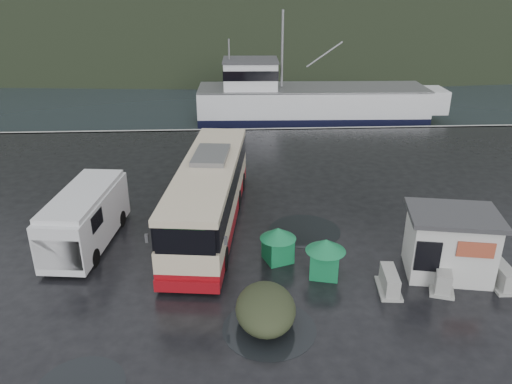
{
  "coord_description": "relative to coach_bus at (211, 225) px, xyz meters",
  "views": [
    {
      "loc": [
        -0.09,
        -17.94,
        11.1
      ],
      "look_at": [
        1.04,
        3.67,
        1.7
      ],
      "focal_mm": 35.0,
      "sensor_mm": 36.0,
      "label": 1
    }
  ],
  "objects": [
    {
      "name": "ground",
      "position": [
        1.17,
        -3.72,
        0.0
      ],
      "size": [
        160.0,
        160.0,
        0.0
      ],
      "primitive_type": "plane",
      "color": "black",
      "rests_on": "ground"
    },
    {
      "name": "harbor_water",
      "position": [
        1.17,
        106.28,
        0.0
      ],
      "size": [
        300.0,
        180.0,
        0.02
      ],
      "primitive_type": "cube",
      "color": "black",
      "rests_on": "ground"
    },
    {
      "name": "quay_edge",
      "position": [
        1.17,
        16.28,
        0.0
      ],
      "size": [
        160.0,
        0.6,
        1.5
      ],
      "primitive_type": "cube",
      "color": "#999993",
      "rests_on": "ground"
    },
    {
      "name": "headland",
      "position": [
        11.17,
        246.28,
        0.0
      ],
      "size": [
        780.0,
        540.0,
        570.0
      ],
      "primitive_type": "ellipsoid",
      "color": "black",
      "rests_on": "ground"
    },
    {
      "name": "coach_bus",
      "position": [
        0.0,
        0.0,
        0.0
      ],
      "size": [
        4.34,
        12.19,
        3.37
      ],
      "primitive_type": null,
      "rotation": [
        0.0,
        0.0,
        -0.11
      ],
      "color": "beige",
      "rests_on": "ground"
    },
    {
      "name": "white_van",
      "position": [
        -5.4,
        -1.58,
        0.0
      ],
      "size": [
        2.79,
        6.32,
        2.56
      ],
      "primitive_type": null,
      "rotation": [
        0.0,
        0.0,
        -0.11
      ],
      "color": "silver",
      "rests_on": "ground"
    },
    {
      "name": "waste_bin_left",
      "position": [
        2.96,
        -3.45,
        0.0
      ],
      "size": [
        1.4,
        1.4,
        1.53
      ],
      "primitive_type": null,
      "rotation": [
        0.0,
        0.0,
        0.34
      ],
      "color": "#14703F",
      "rests_on": "ground"
    },
    {
      "name": "waste_bin_right",
      "position": [
        4.73,
        -4.67,
        0.0
      ],
      "size": [
        1.39,
        1.39,
        1.61
      ],
      "primitive_type": null,
      "rotation": [
        0.0,
        0.0,
        -0.24
      ],
      "color": "#14703F",
      "rests_on": "ground"
    },
    {
      "name": "dome_tent",
      "position": [
        2.15,
        -7.54,
        0.0
      ],
      "size": [
        2.18,
        2.99,
        1.15
      ],
      "primitive_type": null,
      "rotation": [
        0.0,
        0.0,
        -0.03
      ],
      "color": "#2D341F",
      "rests_on": "ground"
    },
    {
      "name": "ticket_kiosk",
      "position": [
        9.67,
        -4.76,
        0.0
      ],
      "size": [
        3.87,
        3.2,
        2.7
      ],
      "primitive_type": null,
      "rotation": [
        0.0,
        0.0,
        -0.18
      ],
      "color": "silver",
      "rests_on": "ground"
    },
    {
      "name": "jersey_barrier_a",
      "position": [
        9.12,
        -5.72,
        0.0
      ],
      "size": [
        1.41,
        1.97,
        0.89
      ],
      "primitive_type": null,
      "rotation": [
        0.0,
        0.0,
        -0.33
      ],
      "color": "#999993",
      "rests_on": "ground"
    },
    {
      "name": "jersey_barrier_b",
      "position": [
        7.01,
        -5.86,
        0.0
      ],
      "size": [
        0.98,
        1.7,
        0.81
      ],
      "primitive_type": null,
      "rotation": [
        0.0,
        0.0,
        -0.1
      ],
      "color": "#999993",
      "rests_on": "ground"
    },
    {
      "name": "jersey_barrier_c",
      "position": [
        11.47,
        -5.72,
        0.0
      ],
      "size": [
        0.89,
        1.71,
        0.84
      ],
      "primitive_type": null,
      "rotation": [
        0.0,
        0.0,
        -0.03
      ],
      "color": "#999993",
      "rests_on": "ground"
    },
    {
      "name": "fishing_trawler",
      "position": [
        8.58,
        23.39,
        0.0
      ],
      "size": [
        24.58,
        6.08,
        9.77
      ],
      "primitive_type": null,
      "rotation": [
        0.0,
        0.0,
        -0.03
      ],
      "color": "silver",
      "rests_on": "ground"
    },
    {
      "name": "puddles",
      "position": [
        1.76,
        -5.67,
        0.01
      ],
      "size": [
        11.0,
        12.45,
        0.01
      ],
      "color": "black",
      "rests_on": "ground"
    }
  ]
}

